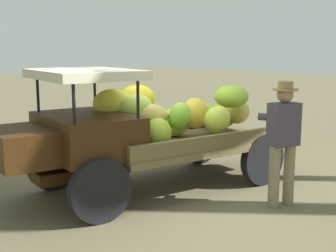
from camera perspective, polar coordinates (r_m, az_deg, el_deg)
name	(u,v)px	position (r m, az deg, el deg)	size (l,w,h in m)	color
ground_plane	(163,188)	(7.10, -0.59, -7.73)	(60.00, 60.00, 0.00)	brown
truck	(142,130)	(6.79, -3.22, -0.54)	(4.65, 2.55, 1.85)	#351E0A
farmer	(283,136)	(6.28, 14.21, -1.21)	(0.55, 0.51, 1.70)	#817354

